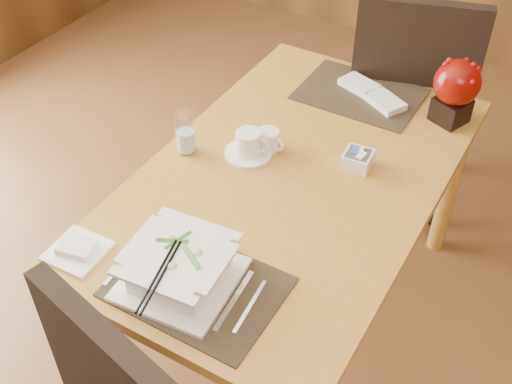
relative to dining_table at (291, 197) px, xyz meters
The scene contains 12 objects.
dining_table is the anchor object (origin of this frame).
placemat_near 0.56m from the dining_table, 90.00° to the right, with size 0.45×0.33×0.01m, color black.
placemat_far 0.56m from the dining_table, 90.00° to the left, with size 0.45×0.33×0.01m, color black.
soup_setting 0.58m from the dining_table, 95.12° to the right, with size 0.32×0.32×0.12m.
coffee_cup 0.23m from the dining_table, behind, with size 0.16×0.16×0.09m.
water_glass 0.41m from the dining_table, 169.18° to the right, with size 0.07×0.07×0.15m, color white.
creamer_jug 0.21m from the dining_table, 149.45° to the left, with size 0.10×0.10×0.07m, color white, non-canonical shape.
sugar_caddy 0.25m from the dining_table, 41.93° to the left, with size 0.09×0.09×0.05m, color white.
berry_decor 0.69m from the dining_table, 58.19° to the left, with size 0.16×0.16×0.24m.
napkins_far 0.56m from the dining_table, 84.29° to the left, with size 0.29×0.10×0.03m, color white, non-canonical shape.
bread_plate 0.72m from the dining_table, 120.92° to the right, with size 0.15×0.15×0.01m, color white.
far_chair 0.87m from the dining_table, 83.21° to the left, with size 0.63×0.63×1.08m.
Camera 1 is at (0.70, -0.84, 2.10)m, focal length 45.00 mm.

